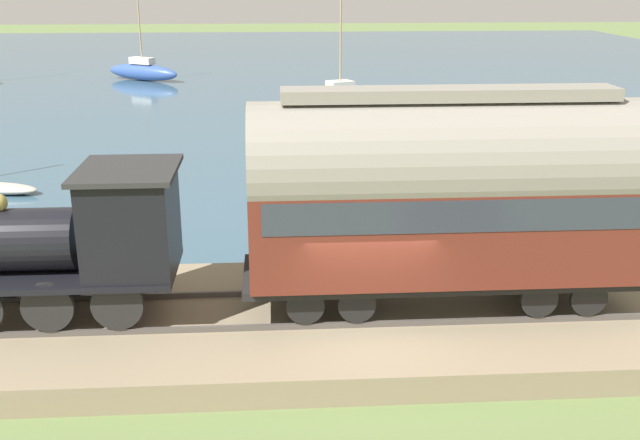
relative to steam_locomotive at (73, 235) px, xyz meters
The scene contains 9 objects.
ground_plane 6.31m from the steam_locomotive, 97.31° to the right, with size 200.00×200.00×0.00m, color #607542.
harbor_water 43.58m from the steam_locomotive, ahead, with size 80.00×80.00×0.01m.
rail_embankment 6.16m from the steam_locomotive, 90.00° to the right, with size 5.66×56.00×0.67m.
steam_locomotive is the anchor object (origin of this frame).
passenger_coach 7.47m from the steam_locomotive, 90.00° to the right, with size 2.51×8.18×4.52m.
sailboat_green 29.55m from the steam_locomotive, 15.59° to the right, with size 3.42×4.97×7.45m.
sailboat_blue 39.82m from the steam_locomotive, ahead, with size 4.29×5.74×6.22m.
rowboat_mid_harbor 19.61m from the steam_locomotive, 57.80° to the right, with size 1.15×2.81×0.37m.
rowboat_off_pier 15.26m from the steam_locomotive, 62.32° to the right, with size 1.69×1.96×0.43m.
Camera 1 is at (-13.52, 1.82, 7.32)m, focal length 42.00 mm.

